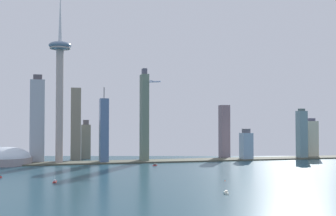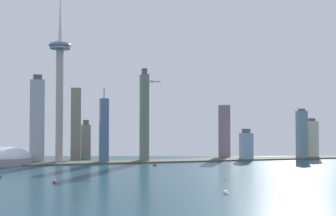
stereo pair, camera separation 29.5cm
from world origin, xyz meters
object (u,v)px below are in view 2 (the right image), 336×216
skyscraper_6 (104,131)px  airplane (153,82)px  observation_tower (60,75)px  skyscraper_4 (86,141)px  boat_2 (55,182)px  stadium_dome (5,159)px  skyscraper_7 (246,146)px  skyscraper_0 (144,117)px  boat_1 (155,165)px  skyscraper_3 (302,134)px  skyscraper_5 (76,124)px  skyscraper_1 (37,120)px  boat_4 (226,193)px  channel_buoy_0 (225,180)px  skyscraper_2 (224,131)px  skyscraper_8 (311,139)px

skyscraper_6 → airplane: bearing=-3.1°
observation_tower → skyscraper_4: size_ratio=3.98×
boat_2 → airplane: bearing=-25.7°
skyscraper_6 → boat_2: skyscraper_6 is taller
airplane → boat_2: bearing=-96.0°
observation_tower → stadium_dome: observation_tower is taller
skyscraper_4 → skyscraper_6: 113.93m
skyscraper_4 → skyscraper_7: skyscraper_4 is taller
skyscraper_0 → boat_1: 120.36m
skyscraper_4 → stadium_dome: bearing=-146.9°
skyscraper_3 → skyscraper_0: bearing=177.7°
skyscraper_7 → skyscraper_3: bearing=2.6°
observation_tower → skyscraper_5: observation_tower is taller
skyscraper_1 → boat_1: bearing=-27.6°
skyscraper_3 → boat_4: skyscraper_3 is taller
observation_tower → channel_buoy_0: size_ratio=196.66×
stadium_dome → boat_1: (259.67, -82.81, -10.09)m
skyscraper_2 → skyscraper_3: (149.99, -65.42, -5.76)m
skyscraper_8 → channel_buoy_0: 452.71m
observation_tower → boat_2: 305.54m
skyscraper_8 → boat_1: bearing=-166.5°
stadium_dome → skyscraper_1: (54.49, 24.59, 69.53)m
stadium_dome → boat_4: (266.09, -400.89, -10.02)m
skyscraper_1 → channel_buoy_0: bearing=-52.9°
skyscraper_7 → boat_4: skyscraper_7 is taller
stadium_dome → skyscraper_0: 268.31m
skyscraper_0 → airplane: (13.34, -15.83, 68.46)m
skyscraper_1 → skyscraper_8: size_ratio=1.96×
channel_buoy_0 → skyscraper_8: bearing=43.5°
skyscraper_5 → observation_tower: bearing=-114.6°
stadium_dome → boat_2: stadium_dome is taller
skyscraper_4 → skyscraper_8: (479.79, -92.09, 3.09)m
skyscraper_8 → airplane: size_ratio=2.85×
skyscraper_1 → skyscraper_6: size_ratio=1.17×
skyscraper_0 → skyscraper_4: skyscraper_0 is taller
skyscraper_0 → boat_4: skyscraper_0 is taller
skyscraper_0 → airplane: 71.52m
skyscraper_2 → stadium_dome: bearing=-173.3°
skyscraper_5 → skyscraper_6: 92.14m
boat_2 → airplane: size_ratio=0.35×
stadium_dome → skyscraper_1: skyscraper_1 is taller
skyscraper_2 → skyscraper_6: skyscraper_6 is taller
skyscraper_4 → boat_4: skyscraper_4 is taller
observation_tower → skyscraper_8: observation_tower is taller
boat_1 → boat_4: size_ratio=1.03×
boat_4 → channel_buoy_0: size_ratio=7.52×
skyscraper_7 → boat_2: (-377.69, -244.33, -28.16)m
airplane → skyscraper_5: bearing=-179.6°
skyscraper_3 → channel_buoy_0: skyscraper_3 is taller
boat_4 → airplane: airplane is taller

